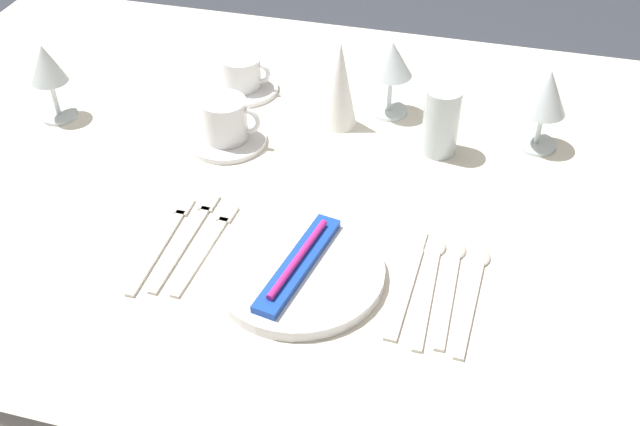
# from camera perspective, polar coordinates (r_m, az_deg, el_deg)

# --- Properties ---
(dining_table) EXTENTS (1.80, 1.11, 0.74)m
(dining_table) POSITION_cam_1_polar(r_m,az_deg,el_deg) (1.29, 0.98, -0.10)
(dining_table) COLOR silver
(dining_table) RESTS_ON ground
(dinner_plate) EXTENTS (0.25, 0.25, 0.02)m
(dinner_plate) POSITION_cam_1_polar(r_m,az_deg,el_deg) (1.06, -1.66, -4.51)
(dinner_plate) COLOR white
(dinner_plate) RESTS_ON dining_table
(toothbrush_package) EXTENTS (0.07, 0.21, 0.02)m
(toothbrush_package) POSITION_cam_1_polar(r_m,az_deg,el_deg) (1.04, -1.68, -3.85)
(toothbrush_package) COLOR blue
(toothbrush_package) RESTS_ON dinner_plate
(fork_outer) EXTENTS (0.03, 0.21, 0.00)m
(fork_outer) POSITION_cam_1_polar(r_m,az_deg,el_deg) (1.12, -8.57, -2.37)
(fork_outer) COLOR beige
(fork_outer) RESTS_ON dining_table
(fork_inner) EXTENTS (0.02, 0.23, 0.00)m
(fork_inner) POSITION_cam_1_polar(r_m,az_deg,el_deg) (1.14, -10.08, -1.78)
(fork_inner) COLOR beige
(fork_inner) RESTS_ON dining_table
(fork_salad) EXTENTS (0.02, 0.22, 0.00)m
(fork_salad) POSITION_cam_1_polar(r_m,az_deg,el_deg) (1.14, -11.88, -2.00)
(fork_salad) COLOR beige
(fork_salad) RESTS_ON dining_table
(dinner_knife) EXTENTS (0.03, 0.22, 0.00)m
(dinner_knife) POSITION_cam_1_polar(r_m,az_deg,el_deg) (1.05, 6.67, -5.49)
(dinner_knife) COLOR beige
(dinner_knife) RESTS_ON dining_table
(spoon_soup) EXTENTS (0.03, 0.22, 0.01)m
(spoon_soup) POSITION_cam_1_polar(r_m,az_deg,el_deg) (1.07, 8.50, -4.87)
(spoon_soup) COLOR beige
(spoon_soup) RESTS_ON dining_table
(spoon_dessert) EXTENTS (0.03, 0.22, 0.01)m
(spoon_dessert) POSITION_cam_1_polar(r_m,az_deg,el_deg) (1.07, 10.06, -4.98)
(spoon_dessert) COLOR beige
(spoon_dessert) RESTS_ON dining_table
(spoon_tea) EXTENTS (0.03, 0.22, 0.01)m
(spoon_tea) POSITION_cam_1_polar(r_m,az_deg,el_deg) (1.07, 11.76, -5.54)
(spoon_tea) COLOR beige
(spoon_tea) RESTS_ON dining_table
(saucer_left) EXTENTS (0.14, 0.14, 0.01)m
(saucer_left) POSITION_cam_1_polar(r_m,az_deg,el_deg) (1.48, -5.97, 9.52)
(saucer_left) COLOR white
(saucer_left) RESTS_ON dining_table
(coffee_cup_left) EXTENTS (0.10, 0.08, 0.06)m
(coffee_cup_left) POSITION_cam_1_polar(r_m,az_deg,el_deg) (1.46, -6.00, 10.70)
(coffee_cup_left) COLOR white
(coffee_cup_left) RESTS_ON saucer_left
(saucer_right) EXTENTS (0.14, 0.14, 0.01)m
(saucer_right) POSITION_cam_1_polar(r_m,az_deg,el_deg) (1.33, -7.17, 5.61)
(saucer_right) COLOR white
(saucer_right) RESTS_ON dining_table
(coffee_cup_right) EXTENTS (0.10, 0.08, 0.07)m
(coffee_cup_right) POSITION_cam_1_polar(r_m,az_deg,el_deg) (1.31, -7.24, 7.14)
(coffee_cup_right) COLOR white
(coffee_cup_right) RESTS_ON saucer_right
(wine_glass_centre) EXTENTS (0.08, 0.08, 0.14)m
(wine_glass_centre) POSITION_cam_1_polar(r_m,az_deg,el_deg) (1.36, 5.53, 11.37)
(wine_glass_centre) COLOR silver
(wine_glass_centre) RESTS_ON dining_table
(wine_glass_left) EXTENTS (0.07, 0.07, 0.15)m
(wine_glass_left) POSITION_cam_1_polar(r_m,az_deg,el_deg) (1.43, -20.22, 10.39)
(wine_glass_left) COLOR silver
(wine_glass_left) RESTS_ON dining_table
(wine_glass_right) EXTENTS (0.08, 0.08, 0.15)m
(wine_glass_right) POSITION_cam_1_polar(r_m,az_deg,el_deg) (1.32, 16.99, 8.61)
(wine_glass_right) COLOR silver
(wine_glass_right) RESTS_ON dining_table
(drink_tumbler) EXTENTS (0.06, 0.06, 0.12)m
(drink_tumbler) POSITION_cam_1_polar(r_m,az_deg,el_deg) (1.29, 9.23, 6.67)
(drink_tumbler) COLOR silver
(drink_tumbler) RESTS_ON dining_table
(napkin_folded) EXTENTS (0.06, 0.06, 0.17)m
(napkin_folded) POSITION_cam_1_polar(r_m,az_deg,el_deg) (1.33, 1.56, 9.82)
(napkin_folded) COLOR white
(napkin_folded) RESTS_ON dining_table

